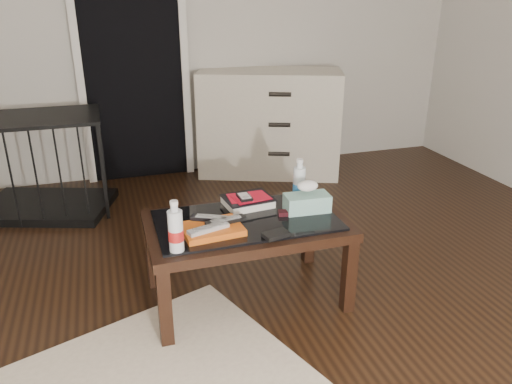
% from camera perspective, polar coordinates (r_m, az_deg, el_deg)
% --- Properties ---
extents(ground, '(5.00, 5.00, 0.00)m').
position_cam_1_polar(ground, '(2.45, 2.71, -16.61)').
color(ground, black).
rests_on(ground, ground).
extents(doorway, '(0.90, 0.08, 2.07)m').
position_cam_1_polar(doorway, '(4.29, -13.97, 14.77)').
color(doorway, black).
rests_on(doorway, ground).
extents(coffee_table, '(1.00, 0.60, 0.46)m').
position_cam_1_polar(coffee_table, '(2.54, -1.11, -4.42)').
color(coffee_table, black).
rests_on(coffee_table, ground).
extents(dresser, '(1.30, 0.90, 0.90)m').
position_cam_1_polar(dresser, '(4.38, 1.53, 7.89)').
color(dresser, beige).
rests_on(dresser, ground).
extents(pet_crate, '(1.04, 0.85, 0.71)m').
position_cam_1_polar(pet_crate, '(3.96, -23.17, 1.15)').
color(pet_crate, black).
rests_on(pet_crate, ground).
extents(magazines, '(0.30, 0.23, 0.03)m').
position_cam_1_polar(magazines, '(2.39, -5.06, -4.24)').
color(magazines, '#CD5513').
rests_on(magazines, coffee_table).
extents(remote_silver, '(0.21, 0.10, 0.02)m').
position_cam_1_polar(remote_silver, '(2.34, -5.47, -4.15)').
color(remote_silver, '#A0A0A5').
rests_on(remote_silver, magazines).
extents(remote_black_front, '(0.21, 0.08, 0.02)m').
position_cam_1_polar(remote_black_front, '(2.40, -3.48, -3.28)').
color(remote_black_front, black).
rests_on(remote_black_front, magazines).
extents(remote_black_back, '(0.20, 0.13, 0.02)m').
position_cam_1_polar(remote_black_back, '(2.44, -5.14, -2.98)').
color(remote_black_back, black).
rests_on(remote_black_back, magazines).
extents(textbook, '(0.27, 0.23, 0.05)m').
position_cam_1_polar(textbook, '(2.66, -0.95, -1.07)').
color(textbook, black).
rests_on(textbook, coffee_table).
extents(dvd_mailers, '(0.19, 0.14, 0.01)m').
position_cam_1_polar(dvd_mailers, '(2.65, -1.12, -0.54)').
color(dvd_mailers, red).
rests_on(dvd_mailers, textbook).
extents(ipod, '(0.07, 0.11, 0.02)m').
position_cam_1_polar(ipod, '(2.62, -1.34, -0.55)').
color(ipod, black).
rests_on(ipod, dvd_mailers).
extents(flip_phone, '(0.10, 0.07, 0.02)m').
position_cam_1_polar(flip_phone, '(2.56, 3.59, -2.40)').
color(flip_phone, black).
rests_on(flip_phone, coffee_table).
extents(wallet, '(0.13, 0.10, 0.02)m').
position_cam_1_polar(wallet, '(2.34, 2.30, -4.88)').
color(wallet, black).
rests_on(wallet, coffee_table).
extents(water_bottle_left, '(0.08, 0.08, 0.24)m').
position_cam_1_polar(water_bottle_left, '(2.20, -9.19, -3.87)').
color(water_bottle_left, silver).
rests_on(water_bottle_left, coffee_table).
extents(water_bottle_right, '(0.08, 0.08, 0.24)m').
position_cam_1_polar(water_bottle_right, '(2.69, 4.96, 1.35)').
color(water_bottle_right, white).
rests_on(water_bottle_right, coffee_table).
extents(tissue_box, '(0.24, 0.13, 0.09)m').
position_cam_1_polar(tissue_box, '(2.60, 5.85, -1.24)').
color(tissue_box, '#248677').
rests_on(tissue_box, coffee_table).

